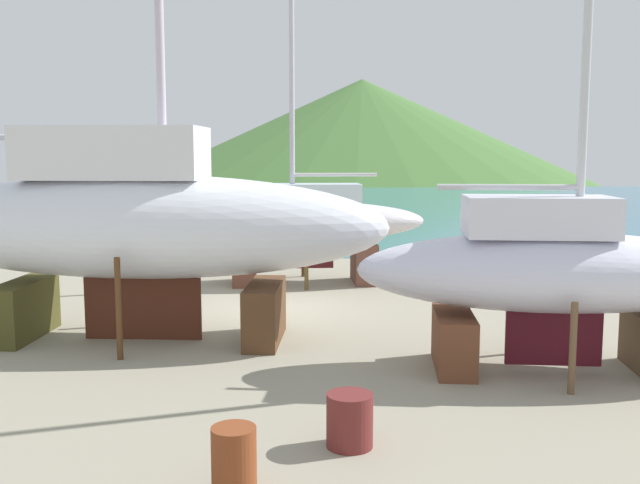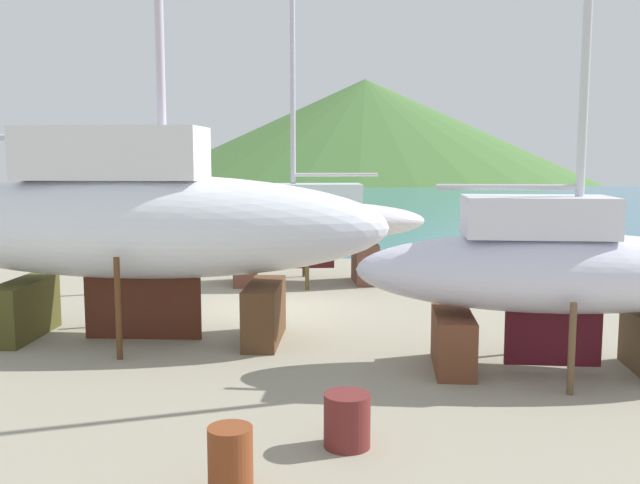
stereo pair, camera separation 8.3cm
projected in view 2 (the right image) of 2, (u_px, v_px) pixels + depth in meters
name	position (u px, v px, depth m)	size (l,w,h in m)	color
ground_plane	(242.00, 354.00, 14.34)	(54.20, 54.20, 0.00)	gray
sea_water	(346.00, 202.00, 60.65)	(144.13, 66.52, 0.01)	teal
headland_hill	(365.00, 178.00, 125.49)	(151.80, 151.80, 34.56)	#467135
sailboat_small_center	(138.00, 222.00, 15.23)	(10.82, 3.24, 19.47)	#51331E
sailboat_far_slipway	(306.00, 222.00, 22.11)	(7.79, 3.22, 12.45)	brown
sailboat_large_starboard	(554.00, 271.00, 13.00)	(7.39, 2.74, 13.09)	brown
barrel_rust_near	(230.00, 460.00, 8.44)	(0.55, 0.55, 0.81)	brown
barrel_blue_faded	(347.00, 420.00, 9.76)	(0.65, 0.65, 0.75)	maroon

